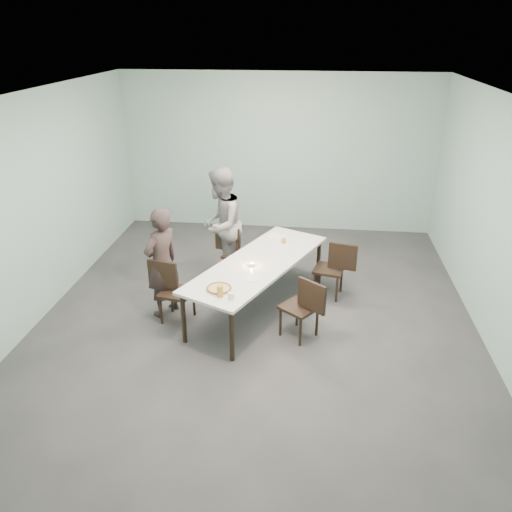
# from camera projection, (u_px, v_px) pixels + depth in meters

# --- Properties ---
(ground) EXTENTS (7.00, 7.00, 0.00)m
(ground) POSITION_uv_depth(u_px,v_px,m) (257.00, 317.00, 7.05)
(ground) COLOR #333335
(ground) RESTS_ON ground
(room_shell) EXTENTS (6.02, 7.02, 3.01)m
(room_shell) POSITION_uv_depth(u_px,v_px,m) (257.00, 177.00, 6.19)
(room_shell) COLOR #8FB4AE
(room_shell) RESTS_ON ground
(table) EXTENTS (1.91, 2.74, 0.75)m
(table) POSITION_uv_depth(u_px,v_px,m) (258.00, 265.00, 6.96)
(table) COLOR white
(table) RESTS_ON ground
(chair_near_left) EXTENTS (0.64, 0.49, 0.87)m
(chair_near_left) POSITION_uv_depth(u_px,v_px,m) (171.00, 287.00, 6.80)
(chair_near_left) COLOR black
(chair_near_left) RESTS_ON ground
(chair_far_left) EXTENTS (0.65, 0.53, 0.87)m
(chair_far_left) POSITION_uv_depth(u_px,v_px,m) (234.00, 250.00, 7.92)
(chair_far_left) COLOR black
(chair_far_left) RESTS_ON ground
(chair_near_right) EXTENTS (0.62, 0.59, 0.87)m
(chair_near_right) POSITION_uv_depth(u_px,v_px,m) (304.00, 305.00, 6.37)
(chair_near_right) COLOR black
(chair_near_right) RESTS_ON ground
(chair_far_right) EXTENTS (0.65, 0.51, 0.87)m
(chair_far_right) POSITION_uv_depth(u_px,v_px,m) (335.00, 266.00, 7.39)
(chair_far_right) COLOR black
(chair_far_right) RESTS_ON ground
(diner_near) EXTENTS (0.62, 0.68, 1.57)m
(diner_near) POSITION_uv_depth(u_px,v_px,m) (162.00, 263.00, 6.83)
(diner_near) COLOR black
(diner_near) RESTS_ON ground
(diner_far) EXTENTS (0.79, 0.96, 1.80)m
(diner_far) POSITION_uv_depth(u_px,v_px,m) (221.00, 225.00, 7.82)
(diner_far) COLOR slate
(diner_far) RESTS_ON ground
(pizza) EXTENTS (0.34, 0.34, 0.04)m
(pizza) POSITION_uv_depth(u_px,v_px,m) (219.00, 289.00, 6.20)
(pizza) COLOR white
(pizza) RESTS_ON table
(side_plate) EXTENTS (0.18, 0.18, 0.01)m
(side_plate) POSITION_uv_depth(u_px,v_px,m) (251.00, 279.00, 6.45)
(side_plate) COLOR white
(side_plate) RESTS_ON table
(beer_glass) EXTENTS (0.08, 0.08, 0.15)m
(beer_glass) POSITION_uv_depth(u_px,v_px,m) (220.00, 291.00, 6.02)
(beer_glass) COLOR #BE8429
(beer_glass) RESTS_ON table
(water_tumbler) EXTENTS (0.08, 0.08, 0.09)m
(water_tumbler) POSITION_uv_depth(u_px,v_px,m) (231.00, 296.00, 5.97)
(water_tumbler) COLOR silver
(water_tumbler) RESTS_ON table
(tealight) EXTENTS (0.06, 0.06, 0.05)m
(tealight) POSITION_uv_depth(u_px,v_px,m) (252.00, 265.00, 6.81)
(tealight) COLOR silver
(tealight) RESTS_ON table
(amber_tumbler) EXTENTS (0.07, 0.07, 0.08)m
(amber_tumbler) POSITION_uv_depth(u_px,v_px,m) (284.00, 241.00, 7.52)
(amber_tumbler) COLOR #BE8429
(amber_tumbler) RESTS_ON table
(menu) EXTENTS (0.36, 0.33, 0.01)m
(menu) POSITION_uv_depth(u_px,v_px,m) (278.00, 236.00, 7.76)
(menu) COLOR silver
(menu) RESTS_ON table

